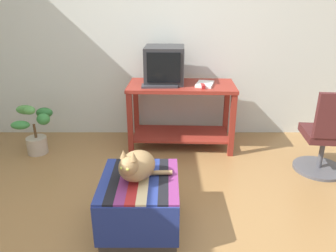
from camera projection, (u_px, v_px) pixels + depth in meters
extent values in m
plane|color=olive|center=(167.00, 232.00, 2.49)|extent=(14.00, 14.00, 0.00)
cube|color=silver|center=(167.00, 33.00, 3.92)|extent=(8.00, 0.10, 2.60)
cube|color=maroon|center=(129.00, 124.00, 3.62)|extent=(0.06, 0.06, 0.73)
cube|color=maroon|center=(231.00, 126.00, 3.59)|extent=(0.06, 0.06, 0.73)
cube|color=maroon|center=(225.00, 111.00, 4.07)|extent=(0.06, 0.06, 0.73)
cube|color=maroon|center=(135.00, 110.00, 4.11)|extent=(0.06, 0.06, 0.73)
cube|color=maroon|center=(179.00, 134.00, 3.93)|extent=(1.15, 0.55, 0.02)
cube|color=maroon|center=(180.00, 86.00, 3.70)|extent=(1.25, 0.65, 0.04)
cube|color=#28282B|center=(163.00, 82.00, 3.76)|extent=(0.32, 0.32, 0.02)
cube|color=#28282B|center=(163.00, 65.00, 3.69)|extent=(0.46, 0.46, 0.42)
cube|color=black|center=(162.00, 68.00, 3.48)|extent=(0.37, 0.03, 0.33)
cube|color=#333338|center=(158.00, 86.00, 3.57)|extent=(0.40, 0.16, 0.02)
cube|color=white|center=(203.00, 84.00, 3.64)|extent=(0.25, 0.32, 0.03)
cube|color=#4C4238|center=(139.00, 204.00, 2.49)|extent=(0.56, 0.61, 0.41)
cube|color=navy|center=(135.00, 228.00, 2.17)|extent=(0.59, 0.01, 0.33)
cube|color=navy|center=(104.00, 180.00, 2.41)|extent=(0.07, 0.65, 0.02)
cube|color=black|center=(113.00, 180.00, 2.41)|extent=(0.07, 0.65, 0.02)
cube|color=#7A2D6B|center=(123.00, 180.00, 2.41)|extent=(0.07, 0.65, 0.02)
cube|color=#AD2323|center=(133.00, 180.00, 2.41)|extent=(0.07, 0.65, 0.02)
cube|color=beige|center=(143.00, 180.00, 2.41)|extent=(0.07, 0.65, 0.02)
cube|color=navy|center=(152.00, 180.00, 2.41)|extent=(0.07, 0.65, 0.02)
cube|color=black|center=(162.00, 180.00, 2.41)|extent=(0.07, 0.65, 0.02)
cube|color=#7A2D6B|center=(172.00, 180.00, 2.41)|extent=(0.07, 0.65, 0.02)
ellipsoid|color=#9E7A4C|center=(136.00, 166.00, 2.38)|extent=(0.36, 0.39, 0.21)
sphere|color=#9E7A4C|center=(127.00, 166.00, 2.26)|extent=(0.14, 0.14, 0.14)
cylinder|color=#9E7A4C|center=(154.00, 173.00, 2.45)|extent=(0.26, 0.05, 0.04)
cone|color=#9E7A4C|center=(122.00, 154.00, 2.24)|extent=(0.06, 0.06, 0.06)
cone|color=#9E7A4C|center=(132.00, 156.00, 2.21)|extent=(0.06, 0.06, 0.06)
sphere|color=#C6D151|center=(120.00, 168.00, 2.21)|extent=(0.02, 0.02, 0.02)
sphere|color=#C6D151|center=(126.00, 169.00, 2.19)|extent=(0.02, 0.02, 0.02)
cylinder|color=#B7A893|center=(36.00, 145.00, 3.74)|extent=(0.23, 0.23, 0.20)
cylinder|color=brown|center=(33.00, 131.00, 3.67)|extent=(0.03, 0.03, 0.16)
ellipsoid|color=#38843D|center=(42.00, 119.00, 3.61)|extent=(0.15, 0.13, 0.13)
ellipsoid|color=#2D7033|center=(43.00, 113.00, 3.73)|extent=(0.19, 0.13, 0.12)
ellipsoid|color=#4C8E42|center=(24.00, 110.00, 3.63)|extent=(0.22, 0.09, 0.11)
ellipsoid|color=#38843D|center=(19.00, 125.00, 3.53)|extent=(0.21, 0.13, 0.09)
ellipsoid|color=#4C8E42|center=(28.00, 111.00, 3.45)|extent=(0.12, 0.09, 0.08)
cylinder|color=#4C4C51|center=(317.00, 168.00, 3.41)|extent=(0.52, 0.52, 0.03)
cylinder|color=#4C4C51|center=(320.00, 152.00, 3.34)|extent=(0.05, 0.05, 0.34)
cube|color=#471E1E|center=(323.00, 134.00, 3.26)|extent=(0.46, 0.46, 0.08)
cube|color=#471E1E|center=(336.00, 116.00, 2.99)|extent=(0.38, 0.10, 0.44)
cube|color=#A31E1E|center=(202.00, 86.00, 3.53)|extent=(0.04, 0.11, 0.04)
cylinder|color=#B7B7BC|center=(207.00, 84.00, 3.70)|extent=(0.06, 0.13, 0.01)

